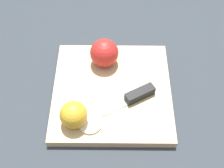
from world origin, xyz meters
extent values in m
plane|color=#282D33|center=(0.00, 0.00, 0.00)|extent=(4.00, 4.00, 0.00)
cube|color=tan|center=(0.00, 0.00, 0.01)|extent=(0.32, 0.32, 0.02)
sphere|color=red|center=(-0.09, -0.01, 0.06)|extent=(0.07, 0.07, 0.07)
cylinder|color=beige|center=(-0.09, -0.01, 0.06)|extent=(0.07, 0.01, 0.07)
sphere|color=gold|center=(0.09, -0.09, 0.05)|extent=(0.06, 0.06, 0.06)
cylinder|color=beige|center=(0.09, -0.09, 0.05)|extent=(0.04, 0.05, 0.06)
cube|color=silver|center=(0.06, -0.01, 0.02)|extent=(0.05, 0.09, 0.00)
cube|color=black|center=(0.03, 0.07, 0.03)|extent=(0.05, 0.08, 0.02)
cylinder|color=beige|center=(0.10, -0.06, 0.03)|extent=(0.06, 0.06, 0.01)
camera|label=1|loc=(0.46, -0.03, 0.66)|focal=50.00mm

